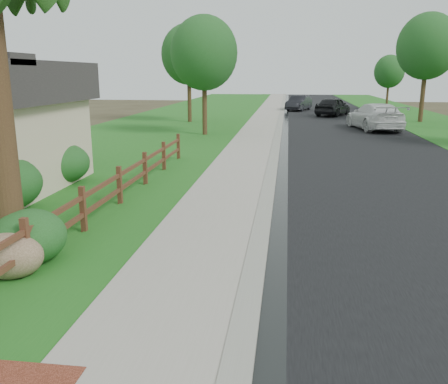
# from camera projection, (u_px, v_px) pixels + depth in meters

# --- Properties ---
(road) EXTENTS (8.00, 90.00, 0.02)m
(road) POSITION_uv_depth(u_px,v_px,m) (333.00, 118.00, 38.44)
(road) COLOR black
(road) RESTS_ON ground
(curb) EXTENTS (0.40, 90.00, 0.12)m
(curb) POSITION_uv_depth(u_px,v_px,m) (281.00, 117.00, 38.96)
(curb) COLOR gray
(curb) RESTS_ON ground
(wet_gutter) EXTENTS (0.50, 90.00, 0.00)m
(wet_gutter) POSITION_uv_depth(u_px,v_px,m) (285.00, 118.00, 38.93)
(wet_gutter) COLOR black
(wet_gutter) RESTS_ON road
(sidewalk) EXTENTS (2.20, 90.00, 0.10)m
(sidewalk) POSITION_uv_depth(u_px,v_px,m) (265.00, 117.00, 39.13)
(sidewalk) COLOR gray
(sidewalk) RESTS_ON ground
(grass_strip) EXTENTS (1.60, 90.00, 0.06)m
(grass_strip) POSITION_uv_depth(u_px,v_px,m) (242.00, 117.00, 39.38)
(grass_strip) COLOR #1E5E1A
(grass_strip) RESTS_ON ground
(lawn_near) EXTENTS (9.00, 90.00, 0.04)m
(lawn_near) POSITION_uv_depth(u_px,v_px,m) (181.00, 116.00, 40.04)
(lawn_near) COLOR #1E5E1A
(lawn_near) RESTS_ON ground
(verge_far) EXTENTS (6.00, 90.00, 0.04)m
(verge_far) POSITION_uv_depth(u_px,v_px,m) (422.00, 119.00, 37.56)
(verge_far) COLOR #1E5E1A
(verge_far) RESTS_ON ground
(ranch_fence) EXTENTS (0.12, 16.92, 1.10)m
(ranch_fence) POSITION_uv_depth(u_px,v_px,m) (103.00, 194.00, 11.84)
(ranch_fence) COLOR #4B2819
(ranch_fence) RESTS_ON ground
(white_suv) EXTENTS (3.31, 6.14, 1.69)m
(white_suv) POSITION_uv_depth(u_px,v_px,m) (375.00, 116.00, 30.51)
(white_suv) COLOR silver
(white_suv) RESTS_ON road
(dark_car_mid) EXTENTS (3.66, 5.01, 1.58)m
(dark_car_mid) POSITION_uv_depth(u_px,v_px,m) (333.00, 106.00, 40.66)
(dark_car_mid) COLOR black
(dark_car_mid) RESTS_ON road
(dark_car_far) EXTENTS (2.78, 4.64, 1.44)m
(dark_car_far) POSITION_uv_depth(u_px,v_px,m) (299.00, 103.00, 46.48)
(dark_car_far) COLOR black
(dark_car_far) RESTS_ON road
(boulder) EXTENTS (1.39, 1.15, 0.82)m
(boulder) POSITION_uv_depth(u_px,v_px,m) (9.00, 256.00, 8.39)
(boulder) COLOR brown
(boulder) RESTS_ON ground
(shrub_a) EXTENTS (1.49, 1.49, 1.05)m
(shrub_a) POSITION_uv_depth(u_px,v_px,m) (29.00, 237.00, 9.02)
(shrub_a) COLOR #1D4819
(shrub_a) RESTS_ON ground
(shrub_b) EXTENTS (2.47, 2.47, 1.46)m
(shrub_b) POSITION_uv_depth(u_px,v_px,m) (1.00, 184.00, 12.44)
(shrub_b) COLOR #1D4819
(shrub_b) RESTS_ON ground
(shrub_d) EXTENTS (2.36, 2.36, 1.37)m
(shrub_d) POSITION_uv_depth(u_px,v_px,m) (59.00, 163.00, 15.57)
(shrub_d) COLOR #1D4819
(shrub_d) RESTS_ON ground
(tree_near_left) EXTENTS (3.83, 3.83, 6.79)m
(tree_near_left) POSITION_uv_depth(u_px,v_px,m) (204.00, 53.00, 26.93)
(tree_near_left) COLOR #3D2618
(tree_near_left) RESTS_ON ground
(tree_mid_left) EXTENTS (3.96, 3.96, 7.08)m
(tree_mid_left) POSITION_uv_depth(u_px,v_px,m) (189.00, 54.00, 34.31)
(tree_mid_left) COLOR #3D2618
(tree_mid_left) RESTS_ON ground
(tree_mid_right) EXTENTS (4.32, 4.32, 7.84)m
(tree_mid_right) POSITION_uv_depth(u_px,v_px,m) (427.00, 46.00, 34.15)
(tree_mid_right) COLOR #3D2618
(tree_mid_right) RESTS_ON ground
(tree_far_right) EXTENTS (2.90, 2.90, 5.34)m
(tree_far_right) POSITION_uv_depth(u_px,v_px,m) (389.00, 72.00, 46.12)
(tree_far_right) COLOR #3D2618
(tree_far_right) RESTS_ON ground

